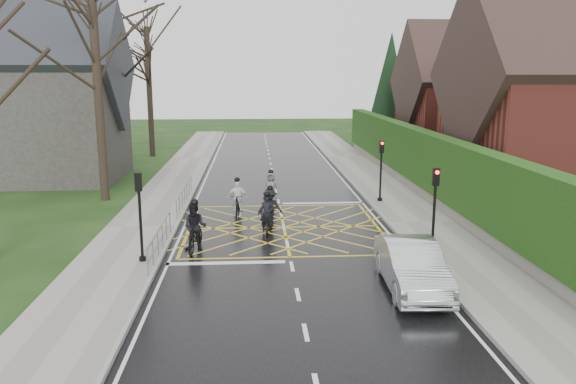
{
  "coord_description": "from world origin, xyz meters",
  "views": [
    {
      "loc": [
        -1.27,
        -23.11,
        6.41
      ],
      "look_at": [
        0.25,
        1.17,
        1.3
      ],
      "focal_mm": 35.0,
      "sensor_mm": 36.0,
      "label": 1
    }
  ],
  "objects": [
    {
      "name": "tree_mid",
      "position": [
        -10.0,
        14.0,
        8.63
      ],
      "size": [
        10.08,
        10.08,
        12.48
      ],
      "color": "black",
      "rests_on": "ground"
    },
    {
      "name": "house_far",
      "position": [
        14.75,
        18.0,
        4.36
      ],
      "size": [
        9.8,
        8.8,
        10.3
      ],
      "color": "maroon",
      "rests_on": "ground"
    },
    {
      "name": "hedge",
      "position": [
        7.75,
        6.0,
        2.1
      ],
      "size": [
        0.9,
        38.0,
        2.8
      ],
      "primitive_type": "cube",
      "color": "#163D10",
      "rests_on": "stone_wall"
    },
    {
      "name": "stone_wall",
      "position": [
        7.75,
        6.0,
        0.35
      ],
      "size": [
        0.5,
        38.0,
        0.7
      ],
      "primitive_type": "cube",
      "color": "slate",
      "rests_on": "ground"
    },
    {
      "name": "cyclist_rear",
      "position": [
        -0.73,
        -0.75,
        0.56
      ],
      "size": [
        0.64,
        1.79,
        1.73
      ],
      "rotation": [
        0.0,
        0.0,
        -0.01
      ],
      "color": "black",
      "rests_on": "ground"
    },
    {
      "name": "traffic_light_se",
      "position": [
        5.1,
        -4.2,
        1.66
      ],
      "size": [
        0.24,
        0.31,
        3.21
      ],
      "rotation": [
        0.0,
        0.0,
        3.14
      ],
      "color": "black",
      "rests_on": "ground"
    },
    {
      "name": "railing_south",
      "position": [
        -4.65,
        -3.5,
        0.78
      ],
      "size": [
        0.05,
        5.04,
        1.03
      ],
      "color": "slate",
      "rests_on": "ground"
    },
    {
      "name": "cyclist_back",
      "position": [
        -3.43,
        -3.05,
        0.75
      ],
      "size": [
        0.97,
        2.03,
        1.97
      ],
      "rotation": [
        0.0,
        0.0,
        -0.15
      ],
      "color": "black",
      "rests_on": "ground"
    },
    {
      "name": "traffic_light_ne",
      "position": [
        5.1,
        4.2,
        1.66
      ],
      "size": [
        0.24,
        0.31,
        3.21
      ],
      "rotation": [
        0.0,
        0.0,
        3.14
      ],
      "color": "black",
      "rests_on": "ground"
    },
    {
      "name": "tree_near",
      "position": [
        -9.0,
        6.0,
        7.91
      ],
      "size": [
        9.24,
        9.24,
        11.44
      ],
      "color": "black",
      "rests_on": "ground"
    },
    {
      "name": "road",
      "position": [
        0.0,
        0.0,
        0.01
      ],
      "size": [
        9.0,
        80.0,
        0.01
      ],
      "primitive_type": "cube",
      "color": "black",
      "rests_on": "ground"
    },
    {
      "name": "cyclist_mid",
      "position": [
        -0.57,
        0.2,
        0.66
      ],
      "size": [
        1.09,
        1.87,
        1.8
      ],
      "rotation": [
        0.0,
        0.0,
        0.04
      ],
      "color": "black",
      "rests_on": "ground"
    },
    {
      "name": "tree_far",
      "position": [
        -9.3,
        22.0,
        7.19
      ],
      "size": [
        8.4,
        8.4,
        10.4
      ],
      "color": "black",
      "rests_on": "ground"
    },
    {
      "name": "railing_north",
      "position": [
        -4.65,
        4.0,
        0.79
      ],
      "size": [
        0.05,
        6.04,
        1.03
      ],
      "color": "slate",
      "rests_on": "ground"
    },
    {
      "name": "church",
      "position": [
        -13.54,
        12.0,
        4.93
      ],
      "size": [
        8.8,
        7.8,
        11.0
      ],
      "color": "#2D2B28",
      "rests_on": "ground"
    },
    {
      "name": "ground",
      "position": [
        0.0,
        0.0,
        0.0
      ],
      "size": [
        120.0,
        120.0,
        0.0
      ],
      "primitive_type": "plane",
      "color": "black",
      "rests_on": "ground"
    },
    {
      "name": "cyclist_front",
      "position": [
        -2.02,
        2.13,
        0.67
      ],
      "size": [
        1.0,
        1.84,
        1.82
      ],
      "rotation": [
        0.0,
        0.0,
        -0.06
      ],
      "color": "black",
      "rests_on": "ground"
    },
    {
      "name": "sidewalk_left",
      "position": [
        -6.0,
        0.0,
        0.07
      ],
      "size": [
        3.0,
        80.0,
        0.15
      ],
      "primitive_type": "cube",
      "color": "gray",
      "rests_on": "ground"
    },
    {
      "name": "car",
      "position": [
        3.48,
        -7.24,
        0.74
      ],
      "size": [
        1.76,
        4.56,
        1.48
      ],
      "primitive_type": "imported",
      "rotation": [
        0.0,
        0.0,
        -0.04
      ],
      "color": "silver",
      "rests_on": "ground"
    },
    {
      "name": "conifer",
      "position": [
        10.75,
        26.0,
        4.99
      ],
      "size": [
        4.6,
        4.6,
        10.0
      ],
      "color": "black",
      "rests_on": "ground"
    },
    {
      "name": "house_near",
      "position": [
        14.75,
        4.0,
        4.73
      ],
      "size": [
        11.8,
        9.8,
        11.3
      ],
      "color": "maroon",
      "rests_on": "ground"
    },
    {
      "name": "sidewalk_right",
      "position": [
        6.0,
        0.0,
        0.07
      ],
      "size": [
        3.0,
        80.0,
        0.15
      ],
      "primitive_type": "cube",
      "color": "gray",
      "rests_on": "ground"
    },
    {
      "name": "traffic_light_sw",
      "position": [
        -5.1,
        -4.5,
        1.66
      ],
      "size": [
        0.24,
        0.31,
        3.21
      ],
      "color": "black",
      "rests_on": "ground"
    },
    {
      "name": "cyclist_lead",
      "position": [
        -0.4,
        4.36,
        0.62
      ],
      "size": [
        0.93,
        1.91,
        1.78
      ],
      "rotation": [
        0.0,
        0.0,
        -0.16
      ],
      "color": "#BD8D17",
      "rests_on": "ground"
    }
  ]
}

